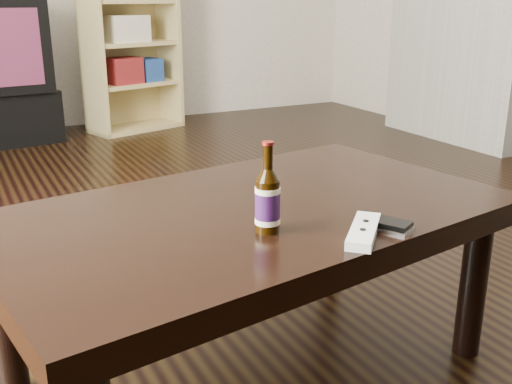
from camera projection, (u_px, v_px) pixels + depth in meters
name	position (u px, v px, depth m)	size (l,w,h in m)	color
floor	(245.00, 255.00, 2.49)	(5.00, 6.00, 0.01)	black
bookshelf	(128.00, 40.00, 4.64)	(0.79, 0.53, 1.35)	tan
coffee_table	(253.00, 230.00, 1.57)	(1.43, 0.97, 0.50)	black
beer_bottle	(268.00, 201.00, 1.36)	(0.07, 0.07, 0.21)	black
phone	(386.00, 225.00, 1.41)	(0.11, 0.13, 0.02)	#B1B1B3
remote	(364.00, 231.00, 1.36)	(0.18, 0.18, 0.03)	white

